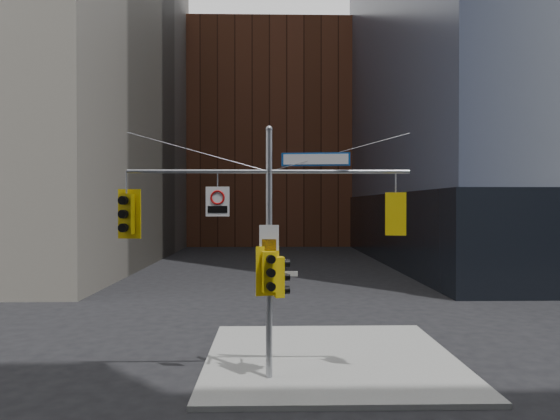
{
  "coord_description": "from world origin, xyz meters",
  "views": [
    {
      "loc": [
        0.02,
        -12.11,
        5.05
      ],
      "look_at": [
        0.31,
        2.0,
        4.91
      ],
      "focal_mm": 32.0,
      "sensor_mm": 36.0,
      "label": 1
    }
  ],
  "objects_px": {
    "traffic_light_west_arm": "(127,214)",
    "traffic_light_east_arm": "(396,214)",
    "signal_assembly": "(269,227)",
    "regulatory_sign_arm": "(218,201)",
    "traffic_light_pole_side": "(281,277)",
    "street_sign_blade": "(316,159)",
    "traffic_light_pole_front": "(269,272)"
  },
  "relations": [
    {
      "from": "traffic_light_west_arm",
      "to": "traffic_light_pole_side",
      "type": "height_order",
      "value": "traffic_light_west_arm"
    },
    {
      "from": "signal_assembly",
      "to": "regulatory_sign_arm",
      "type": "bearing_deg",
      "value": -179.21
    },
    {
      "from": "traffic_light_pole_front",
      "to": "signal_assembly",
      "type": "bearing_deg",
      "value": 75.84
    },
    {
      "from": "traffic_light_east_arm",
      "to": "regulatory_sign_arm",
      "type": "relative_size",
      "value": 1.45
    },
    {
      "from": "signal_assembly",
      "to": "traffic_light_pole_side",
      "type": "height_order",
      "value": "signal_assembly"
    },
    {
      "from": "traffic_light_west_arm",
      "to": "traffic_light_pole_side",
      "type": "relative_size",
      "value": 1.24
    },
    {
      "from": "signal_assembly",
      "to": "street_sign_blade",
      "type": "height_order",
      "value": "signal_assembly"
    },
    {
      "from": "signal_assembly",
      "to": "regulatory_sign_arm",
      "type": "xyz_separation_m",
      "value": [
        -1.45,
        -0.02,
        0.76
      ]
    },
    {
      "from": "signal_assembly",
      "to": "traffic_light_pole_front",
      "type": "relative_size",
      "value": 5.74
    },
    {
      "from": "traffic_light_west_arm",
      "to": "traffic_light_pole_front",
      "type": "xyz_separation_m",
      "value": [
        4.01,
        -0.28,
        -1.61
      ]
    },
    {
      "from": "signal_assembly",
      "to": "traffic_light_pole_front",
      "type": "height_order",
      "value": "signal_assembly"
    },
    {
      "from": "traffic_light_east_arm",
      "to": "regulatory_sign_arm",
      "type": "xyz_separation_m",
      "value": [
        -5.06,
        -0.02,
        0.38
      ]
    },
    {
      "from": "street_sign_blade",
      "to": "traffic_light_east_arm",
      "type": "bearing_deg",
      "value": 6.15
    },
    {
      "from": "street_sign_blade",
      "to": "regulatory_sign_arm",
      "type": "xyz_separation_m",
      "value": [
        -2.78,
        -0.02,
        -1.17
      ]
    },
    {
      "from": "traffic_light_west_arm",
      "to": "signal_assembly",
      "type": "bearing_deg",
      "value": 8.38
    },
    {
      "from": "traffic_light_west_arm",
      "to": "traffic_light_east_arm",
      "type": "xyz_separation_m",
      "value": [
        7.62,
        -0.01,
        0.0
      ]
    },
    {
      "from": "traffic_light_west_arm",
      "to": "regulatory_sign_arm",
      "type": "xyz_separation_m",
      "value": [
        2.56,
        -0.03,
        0.38
      ]
    },
    {
      "from": "street_sign_blade",
      "to": "regulatory_sign_arm",
      "type": "height_order",
      "value": "street_sign_blade"
    },
    {
      "from": "traffic_light_east_arm",
      "to": "traffic_light_pole_side",
      "type": "bearing_deg",
      "value": 13.53
    },
    {
      "from": "signal_assembly",
      "to": "traffic_light_west_arm",
      "type": "distance_m",
      "value": 4.03
    },
    {
      "from": "traffic_light_east_arm",
      "to": "traffic_light_pole_side",
      "type": "xyz_separation_m",
      "value": [
        -3.28,
        0.01,
        -1.79
      ]
    },
    {
      "from": "signal_assembly",
      "to": "street_sign_blade",
      "type": "bearing_deg",
      "value": 0.15
    },
    {
      "from": "traffic_light_pole_side",
      "to": "traffic_light_pole_front",
      "type": "relative_size",
      "value": 0.81
    },
    {
      "from": "traffic_light_west_arm",
      "to": "regulatory_sign_arm",
      "type": "height_order",
      "value": "regulatory_sign_arm"
    },
    {
      "from": "traffic_light_pole_front",
      "to": "street_sign_blade",
      "type": "relative_size",
      "value": 0.72
    },
    {
      "from": "traffic_light_pole_side",
      "to": "traffic_light_pole_front",
      "type": "height_order",
      "value": "traffic_light_pole_front"
    },
    {
      "from": "traffic_light_west_arm",
      "to": "street_sign_blade",
      "type": "distance_m",
      "value": 5.56
    },
    {
      "from": "traffic_light_west_arm",
      "to": "traffic_light_east_arm",
      "type": "relative_size",
      "value": 1.17
    },
    {
      "from": "street_sign_blade",
      "to": "regulatory_sign_arm",
      "type": "bearing_deg",
      "value": -173.3
    },
    {
      "from": "signal_assembly",
      "to": "traffic_light_pole_side",
      "type": "distance_m",
      "value": 1.44
    },
    {
      "from": "street_sign_blade",
      "to": "regulatory_sign_arm",
      "type": "relative_size",
      "value": 2.32
    },
    {
      "from": "traffic_light_west_arm",
      "to": "traffic_light_east_arm",
      "type": "distance_m",
      "value": 7.62
    }
  ]
}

